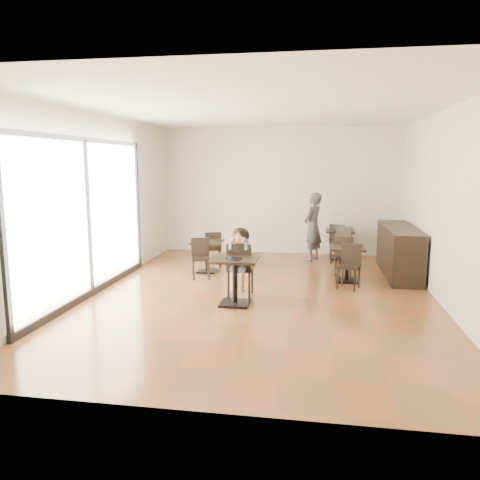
% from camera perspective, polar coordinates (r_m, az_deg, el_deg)
% --- Properties ---
extents(floor, '(6.00, 8.00, 0.01)m').
position_cam_1_polar(floor, '(8.35, 2.56, -6.70)').
color(floor, brown).
rests_on(floor, ground).
extents(ceiling, '(6.00, 8.00, 0.01)m').
position_cam_1_polar(ceiling, '(8.07, 2.74, 15.70)').
color(ceiling, white).
rests_on(ceiling, floor).
extents(wall_back, '(6.00, 0.01, 3.20)m').
position_cam_1_polar(wall_back, '(12.02, 4.89, 5.98)').
color(wall_back, beige).
rests_on(wall_back, floor).
extents(wall_front, '(6.00, 0.01, 3.20)m').
position_cam_1_polar(wall_front, '(4.13, -3.85, -0.62)').
color(wall_front, beige).
rests_on(wall_front, floor).
extents(wall_left, '(0.01, 8.00, 3.20)m').
position_cam_1_polar(wall_left, '(8.91, -16.95, 4.40)').
color(wall_left, beige).
rests_on(wall_left, floor).
extents(wall_right, '(0.01, 8.00, 3.20)m').
position_cam_1_polar(wall_right, '(8.26, 23.84, 3.64)').
color(wall_right, beige).
rests_on(wall_right, floor).
extents(storefront_window, '(0.04, 4.50, 2.60)m').
position_cam_1_polar(storefront_window, '(8.47, -18.18, 2.74)').
color(storefront_window, white).
rests_on(storefront_window, floor).
extents(child_table, '(0.75, 0.75, 0.79)m').
position_cam_1_polar(child_table, '(7.69, -0.61, -5.06)').
color(child_table, black).
rests_on(child_table, floor).
extents(child_chair, '(0.43, 0.43, 0.95)m').
position_cam_1_polar(child_chair, '(8.20, 0.06, -3.56)').
color(child_chair, black).
rests_on(child_chair, floor).
extents(child, '(0.43, 0.60, 1.20)m').
position_cam_1_polar(child, '(8.17, 0.06, -2.72)').
color(child, slate).
rests_on(child, child_chair).
extents(plate, '(0.27, 0.27, 0.02)m').
position_cam_1_polar(plate, '(7.50, -0.74, -2.26)').
color(plate, black).
rests_on(plate, child_table).
extents(pizza_slice, '(0.28, 0.21, 0.06)m').
position_cam_1_polar(pizza_slice, '(7.90, -0.16, 0.09)').
color(pizza_slice, '#EFB875').
rests_on(pizza_slice, child).
extents(adult_patron, '(0.60, 0.70, 1.62)m').
position_cam_1_polar(adult_patron, '(11.21, 8.87, 1.60)').
color(adult_patron, '#3E3E44').
rests_on(adult_patron, floor).
extents(cafe_table_mid, '(0.83, 0.83, 0.69)m').
position_cam_1_polar(cafe_table_mid, '(9.41, 12.90, -2.91)').
color(cafe_table_mid, black).
rests_on(cafe_table_mid, floor).
extents(cafe_table_left, '(0.80, 0.80, 0.67)m').
position_cam_1_polar(cafe_table_left, '(10.00, -4.03, -2.03)').
color(cafe_table_left, black).
rests_on(cafe_table_left, floor).
extents(cafe_table_back, '(0.89, 0.89, 0.71)m').
position_cam_1_polar(cafe_table_back, '(11.59, 12.04, -0.53)').
color(cafe_table_back, black).
rests_on(cafe_table_back, floor).
extents(chair_mid_a, '(0.47, 0.47, 0.83)m').
position_cam_1_polar(chair_mid_a, '(9.94, 12.73, -1.84)').
color(chair_mid_a, black).
rests_on(chair_mid_a, floor).
extents(chair_mid_b, '(0.47, 0.47, 0.83)m').
position_cam_1_polar(chair_mid_b, '(8.86, 13.13, -3.22)').
color(chair_mid_b, black).
rests_on(chair_mid_b, floor).
extents(chair_left_a, '(0.45, 0.45, 0.80)m').
position_cam_1_polar(chair_left_a, '(10.52, -3.35, -1.08)').
color(chair_left_a, black).
rests_on(chair_left_a, floor).
extents(chair_left_b, '(0.45, 0.45, 0.80)m').
position_cam_1_polar(chair_left_b, '(9.47, -4.81, -2.28)').
color(chair_left_b, black).
rests_on(chair_left_b, floor).
extents(chair_back_a, '(0.51, 0.51, 0.85)m').
position_cam_1_polar(chair_back_a, '(11.63, 12.04, -0.14)').
color(chair_back_a, black).
rests_on(chair_back_a, floor).
extents(chair_back_b, '(0.51, 0.51, 0.85)m').
position_cam_1_polar(chair_back_b, '(11.04, 12.18, -0.65)').
color(chair_back_b, black).
rests_on(chair_back_b, floor).
extents(service_counter, '(0.60, 2.40, 1.00)m').
position_cam_1_polar(service_counter, '(10.27, 18.80, -1.27)').
color(service_counter, black).
rests_on(service_counter, floor).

